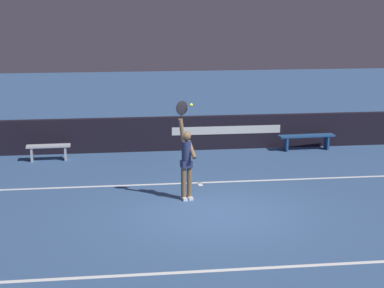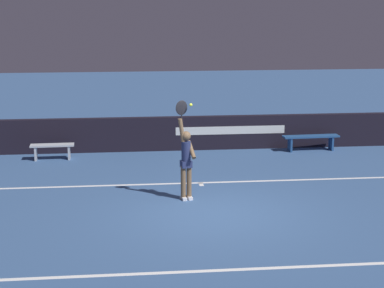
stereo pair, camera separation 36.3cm
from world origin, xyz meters
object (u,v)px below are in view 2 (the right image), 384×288
at_px(tennis_player, 186,159).
at_px(courtside_bench_near, 311,139).
at_px(tennis_ball, 191,105).
at_px(courtside_bench_far, 52,148).

xyz_separation_m(tennis_player, courtside_bench_near, (4.37, 4.66, -0.60)).
relative_size(tennis_ball, courtside_bench_near, 0.04).
xyz_separation_m(courtside_bench_near, courtside_bench_far, (-7.90, -0.33, -0.03)).
bearing_deg(tennis_ball, courtside_bench_near, 48.05).
bearing_deg(courtside_bench_near, tennis_ball, -131.95).
height_order(tennis_player, tennis_ball, tennis_player).
xyz_separation_m(tennis_player, courtside_bench_far, (-3.53, 4.34, -0.63)).
relative_size(courtside_bench_near, courtside_bench_far, 1.39).
bearing_deg(tennis_ball, tennis_player, 142.13).
distance_m(tennis_player, courtside_bench_far, 5.62).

